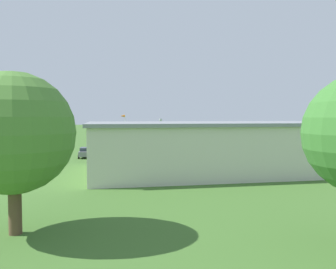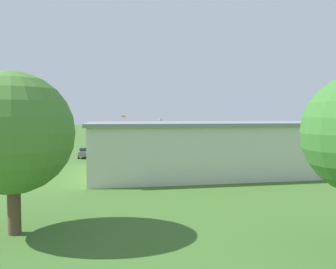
{
  "view_description": "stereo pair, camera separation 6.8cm",
  "coord_description": "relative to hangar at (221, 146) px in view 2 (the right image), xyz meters",
  "views": [
    {
      "loc": [
        6.62,
        77.97,
        6.39
      ],
      "look_at": [
        -3.68,
        11.33,
        2.87
      ],
      "focal_mm": 36.9,
      "sensor_mm": 36.0,
      "label": 1
    },
    {
      "loc": [
        6.55,
        77.98,
        6.39
      ],
      "look_at": [
        -3.68,
        11.33,
        2.87
      ],
      "focal_mm": 36.9,
      "sensor_mm": 36.0,
      "label": 2
    }
  ],
  "objects": [
    {
      "name": "ground_plane",
      "position": [
        5.81,
        -38.75,
        -2.88
      ],
      "size": [
        400.0,
        400.0,
        0.0
      ],
      "primitive_type": "plane",
      "color": "#3D6628"
    },
    {
      "name": "hangar",
      "position": [
        0.0,
        0.0,
        0.0
      ],
      "size": [
        31.53,
        17.6,
        5.74
      ],
      "color": "beige",
      "rests_on": "ground_plane"
    },
    {
      "name": "biplane",
      "position": [
        3.75,
        -39.11,
        0.95
      ],
      "size": [
        7.65,
        7.63,
        3.91
      ],
      "color": "silver"
    },
    {
      "name": "car_white",
      "position": [
        -13.46,
        -14.48,
        -2.01
      ],
      "size": [
        2.17,
        4.09,
        1.68
      ],
      "color": "white",
      "rests_on": "ground_plane"
    },
    {
      "name": "car_silver",
      "position": [
        9.46,
        -16.24,
        -2.07
      ],
      "size": [
        2.11,
        4.53,
        1.55
      ],
      "color": "#B7B7BC",
      "rests_on": "ground_plane"
    },
    {
      "name": "car_grey",
      "position": [
        16.95,
        -15.66,
        -2.05
      ],
      "size": [
        2.04,
        4.34,
        1.58
      ],
      "color": "slate",
      "rests_on": "ground_plane"
    },
    {
      "name": "car_blue",
      "position": [
        23.33,
        -16.94,
        -2.06
      ],
      "size": [
        2.35,
        4.27,
        1.56
      ],
      "color": "#23389E",
      "rests_on": "ground_plane"
    },
    {
      "name": "person_crossing_taxiway",
      "position": [
        4.05,
        -17.34,
        -2.1
      ],
      "size": [
        0.54,
        0.54,
        1.58
      ],
      "color": "#72338C",
      "rests_on": "ground_plane"
    },
    {
      "name": "person_near_hangar_door",
      "position": [
        -4.58,
        -17.04,
        -2.01
      ],
      "size": [
        0.53,
        0.53,
        1.73
      ],
      "color": "navy",
      "rests_on": "ground_plane"
    },
    {
      "name": "person_by_parked_cars",
      "position": [
        6.11,
        -21.22,
        -2.09
      ],
      "size": [
        0.54,
        0.54,
        1.58
      ],
      "color": "navy",
      "rests_on": "ground_plane"
    },
    {
      "name": "person_beside_truck",
      "position": [
        14.87,
        -12.6,
        -2.05
      ],
      "size": [
        0.53,
        0.53,
        1.65
      ],
      "color": "beige",
      "rests_on": "ground_plane"
    },
    {
      "name": "person_at_fence_line",
      "position": [
        -7.61,
        -15.33,
        -2.05
      ],
      "size": [
        0.52,
        0.52,
        1.67
      ],
      "color": "navy",
      "rests_on": "ground_plane"
    },
    {
      "name": "tree_behind_hangar_right",
      "position": [
        17.82,
        19.71,
        2.63
      ],
      "size": [
        6.59,
        6.59,
        8.82
      ],
      "color": "brown",
      "rests_on": "ground_plane"
    },
    {
      "name": "windsock",
      "position": [
        10.4,
        -49.19,
        3.11
      ],
      "size": [
        1.46,
        1.27,
        6.83
      ],
      "color": "silver",
      "rests_on": "ground_plane"
    }
  ]
}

